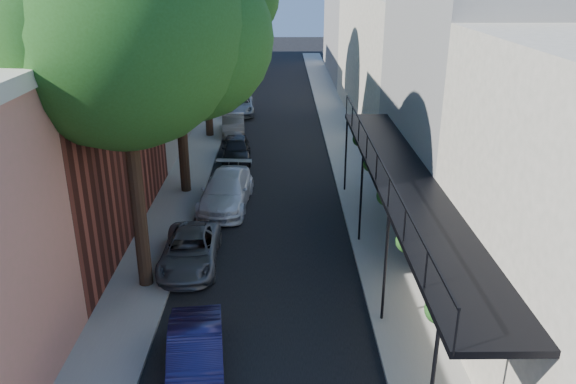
{
  "coord_description": "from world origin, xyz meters",
  "views": [
    {
      "loc": [
        0.49,
        -5.42,
        9.33
      ],
      "look_at": [
        0.68,
        10.98,
        2.8
      ],
      "focal_mm": 35.0,
      "sensor_mm": 36.0,
      "label": 1
    }
  ],
  "objects_px": {
    "oak_mid": "(185,29)",
    "parked_car_f": "(233,125)",
    "oak_near": "(138,27)",
    "parked_car_g": "(239,105)",
    "parked_car_d": "(226,191)",
    "parked_car_b": "(196,357)",
    "parked_car_e": "(236,149)",
    "parked_car_c": "(190,251)"
  },
  "relations": [
    {
      "from": "oak_mid",
      "to": "parked_car_f",
      "type": "xyz_separation_m",
      "value": [
        0.99,
        9.27,
        -6.44
      ]
    },
    {
      "from": "oak_near",
      "to": "oak_mid",
      "type": "xyz_separation_m",
      "value": [
        -0.05,
        7.97,
        -0.82
      ]
    },
    {
      "from": "parked_car_g",
      "to": "parked_car_f",
      "type": "bearing_deg",
      "value": -93.47
    },
    {
      "from": "oak_mid",
      "to": "parked_car_d",
      "type": "relative_size",
      "value": 2.15
    },
    {
      "from": "oak_mid",
      "to": "parked_car_b",
      "type": "xyz_separation_m",
      "value": [
        1.81,
        -12.55,
        -6.43
      ]
    },
    {
      "from": "parked_car_b",
      "to": "parked_car_d",
      "type": "bearing_deg",
      "value": 84.0
    },
    {
      "from": "parked_car_e",
      "to": "parked_car_d",
      "type": "bearing_deg",
      "value": -93.35
    },
    {
      "from": "parked_car_f",
      "to": "parked_car_b",
      "type": "bearing_deg",
      "value": -92.51
    },
    {
      "from": "parked_car_d",
      "to": "parked_car_b",
      "type": "bearing_deg",
      "value": -84.55
    },
    {
      "from": "parked_car_c",
      "to": "parked_car_g",
      "type": "distance_m",
      "value": 21.38
    },
    {
      "from": "parked_car_b",
      "to": "parked_car_c",
      "type": "height_order",
      "value": "parked_car_b"
    },
    {
      "from": "oak_mid",
      "to": "parked_car_g",
      "type": "bearing_deg",
      "value": 86.22
    },
    {
      "from": "oak_near",
      "to": "parked_car_f",
      "type": "distance_m",
      "value": 18.73
    },
    {
      "from": "oak_near",
      "to": "parked_car_c",
      "type": "relative_size",
      "value": 2.85
    },
    {
      "from": "parked_car_c",
      "to": "oak_near",
      "type": "bearing_deg",
      "value": -127.32
    },
    {
      "from": "oak_mid",
      "to": "parked_car_g",
      "type": "xyz_separation_m",
      "value": [
        0.96,
        14.48,
        -6.45
      ]
    },
    {
      "from": "oak_mid",
      "to": "parked_car_d",
      "type": "bearing_deg",
      "value": -48.23
    },
    {
      "from": "parked_car_d",
      "to": "parked_car_f",
      "type": "xyz_separation_m",
      "value": [
        -0.58,
        11.03,
        -0.07
      ]
    },
    {
      "from": "parked_car_b",
      "to": "parked_car_g",
      "type": "height_order",
      "value": "parked_car_b"
    },
    {
      "from": "parked_car_d",
      "to": "parked_car_f",
      "type": "relative_size",
      "value": 1.27
    },
    {
      "from": "oak_mid",
      "to": "parked_car_e",
      "type": "bearing_deg",
      "value": 70.5
    },
    {
      "from": "parked_car_b",
      "to": "parked_car_f",
      "type": "distance_m",
      "value": 21.83
    },
    {
      "from": "parked_car_c",
      "to": "parked_car_f",
      "type": "xyz_separation_m",
      "value": [
        0.17,
        16.17,
        0.06
      ]
    },
    {
      "from": "parked_car_d",
      "to": "oak_near",
      "type": "bearing_deg",
      "value": -99.6
    },
    {
      "from": "parked_car_e",
      "to": "parked_car_g",
      "type": "bearing_deg",
      "value": 89.63
    },
    {
      "from": "oak_near",
      "to": "parked_car_e",
      "type": "height_order",
      "value": "oak_near"
    },
    {
      "from": "oak_mid",
      "to": "parked_car_c",
      "type": "bearing_deg",
      "value": -83.23
    },
    {
      "from": "oak_near",
      "to": "parked_car_d",
      "type": "distance_m",
      "value": 9.62
    },
    {
      "from": "oak_mid",
      "to": "parked_car_e",
      "type": "height_order",
      "value": "oak_mid"
    },
    {
      "from": "parked_car_d",
      "to": "parked_car_g",
      "type": "bearing_deg",
      "value": 96.34
    },
    {
      "from": "parked_car_e",
      "to": "parked_car_g",
      "type": "relative_size",
      "value": 0.83
    },
    {
      "from": "parked_car_e",
      "to": "oak_mid",
      "type": "bearing_deg",
      "value": -113.16
    },
    {
      "from": "parked_car_c",
      "to": "parked_car_f",
      "type": "distance_m",
      "value": 16.17
    },
    {
      "from": "oak_near",
      "to": "parked_car_f",
      "type": "xyz_separation_m",
      "value": [
        0.94,
        17.24,
        -7.26
      ]
    },
    {
      "from": "parked_car_e",
      "to": "oak_near",
      "type": "bearing_deg",
      "value": -100.55
    },
    {
      "from": "parked_car_c",
      "to": "parked_car_e",
      "type": "relative_size",
      "value": 1.1
    },
    {
      "from": "oak_near",
      "to": "parked_car_e",
      "type": "bearing_deg",
      "value": 83.11
    },
    {
      "from": "oak_near",
      "to": "parked_car_d",
      "type": "xyz_separation_m",
      "value": [
        1.52,
        6.21,
        -7.19
      ]
    },
    {
      "from": "parked_car_c",
      "to": "parked_car_d",
      "type": "relative_size",
      "value": 0.85
    },
    {
      "from": "oak_mid",
      "to": "parked_car_c",
      "type": "xyz_separation_m",
      "value": [
        0.82,
        -6.9,
        -6.5
      ]
    },
    {
      "from": "oak_mid",
      "to": "parked_car_c",
      "type": "distance_m",
      "value": 9.51
    },
    {
      "from": "parked_car_e",
      "to": "parked_car_g",
      "type": "distance_m",
      "value": 10.16
    }
  ]
}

